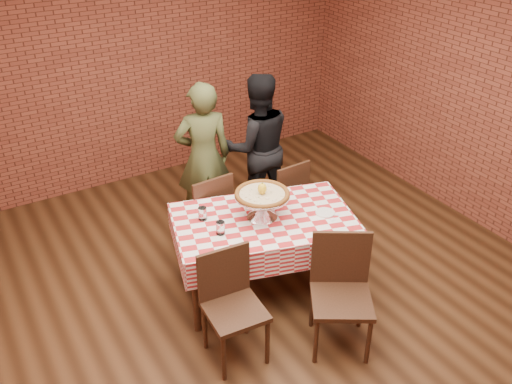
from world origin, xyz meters
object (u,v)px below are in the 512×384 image
pizza (262,194)px  diner_black (257,146)px  chair_near_right (342,298)px  chair_far_right (282,197)px  water_glass_left (221,228)px  chair_far_left (204,212)px  chair_near_left (235,311)px  pizza_stand (262,206)px  diner_olive (203,157)px  table (264,255)px  condiment_caddy (259,195)px  water_glass_right (202,214)px

pizza → diner_black: size_ratio=0.29×
chair_near_right → chair_far_right: (0.48, 1.57, -0.04)m
pizza → water_glass_left: (-0.42, -0.05, -0.16)m
chair_near_right → chair_far_left: bearing=133.0°
chair_near_left → chair_near_right: size_ratio=0.96×
chair_far_right → pizza_stand: bearing=41.7°
chair_near_left → diner_black: bearing=58.5°
chair_far_left → diner_olive: diner_olive is taller
pizza → chair_near_right: (0.15, -0.93, -0.50)m
pizza_stand → chair_near_right: size_ratio=0.50×
pizza → chair_near_right: pizza is taller
diner_black → table: bearing=76.2°
pizza → condiment_caddy: bearing=64.5°
water_glass_right → diner_black: size_ratio=0.07×
chair_far_right → chair_near_right: bearing=69.2°
chair_near_right → water_glass_right: bearing=149.5°
diner_olive → diner_black: 0.60m
water_glass_left → water_glass_right: 0.27m
pizza → water_glass_left: size_ratio=4.06×
table → chair_far_left: bearing=103.3°
condiment_caddy → chair_near_left: bearing=-133.2°
chair_near_right → condiment_caddy: bearing=124.2°
pizza_stand → condiment_caddy: bearing=64.5°
condiment_caddy → chair_near_right: 1.20m
condiment_caddy → chair_far_left: 0.73m
table → condiment_caddy: condiment_caddy is taller
water_glass_left → condiment_caddy: bearing=26.7°
water_glass_right → chair_near_right: bearing=-62.1°
pizza → diner_black: diner_black is taller
table → pizza_stand: (0.00, 0.03, 0.49)m
condiment_caddy → diner_olive: bearing=91.1°
chair_far_left → chair_far_right: bearing=168.4°
condiment_caddy → diner_olive: (-0.06, 0.99, -0.04)m
chair_near_left → chair_far_left: size_ratio=1.00×
pizza → table: bearing=-91.9°
pizza → diner_olive: diner_olive is taller
chair_near_right → diner_black: size_ratio=0.60×
water_glass_left → chair_far_right: 1.32m
pizza_stand → condiment_caddy: size_ratio=3.12×
pizza → chair_far_right: bearing=45.5°
pizza_stand → chair_far_right: pizza_stand is taller
water_glass_right → chair_far_left: chair_far_left is taller
pizza → chair_far_left: 0.94m
chair_near_right → diner_black: bearing=108.4°
table → chair_far_left: size_ratio=1.67×
pizza_stand → diner_black: (0.64, 1.14, -0.07)m
chair_far_left → chair_far_right: size_ratio=1.04×
table → chair_near_left: chair_near_left is taller
pizza_stand → chair_far_right: (0.64, 0.65, -0.43)m
chair_near_left → diner_olive: size_ratio=0.57×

